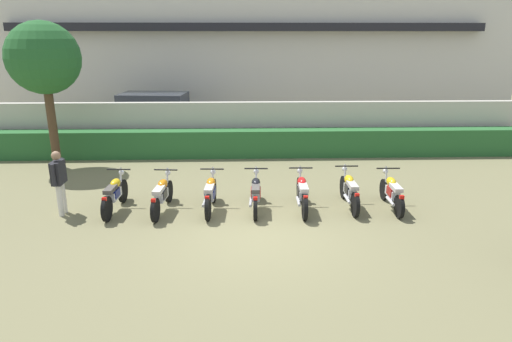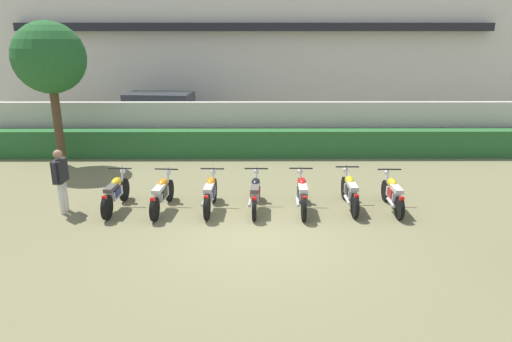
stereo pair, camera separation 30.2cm
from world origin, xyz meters
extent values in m
plane|color=olive|center=(0.00, 0.00, 0.00)|extent=(60.00, 60.00, 0.00)
cube|color=beige|center=(0.00, 15.53, 4.16)|extent=(25.73, 6.00, 8.32)
cube|color=black|center=(0.00, 12.28, 4.57)|extent=(21.61, 0.50, 0.36)
cube|color=#BCB7A8|center=(0.00, 7.36, 0.94)|extent=(24.45, 0.30, 1.87)
cube|color=#28602D|center=(0.00, 6.66, 0.49)|extent=(19.56, 0.70, 0.98)
cube|color=navy|center=(-3.85, 9.94, 0.74)|extent=(4.67, 2.32, 1.00)
cube|color=#2D333D|center=(-4.05, 9.96, 1.57)|extent=(2.87, 1.98, 0.65)
cylinder|color=black|center=(-2.18, 10.70, 0.34)|extent=(0.70, 0.29, 0.68)
cylinder|color=black|center=(-2.38, 8.86, 0.34)|extent=(0.70, 0.29, 0.68)
cylinder|color=black|center=(-5.32, 11.03, 0.34)|extent=(0.70, 0.29, 0.68)
cylinder|color=black|center=(-5.51, 9.19, 0.34)|extent=(0.70, 0.29, 0.68)
cylinder|color=#4C3823|center=(-6.50, 5.52, 1.37)|extent=(0.28, 0.28, 2.75)
sphere|color=#235B28|center=(-6.50, 5.52, 3.54)|extent=(2.26, 2.26, 2.26)
cylinder|color=black|center=(-3.48, 2.14, 0.30)|extent=(0.12, 0.61, 0.61)
cylinder|color=black|center=(-3.54, 0.87, 0.30)|extent=(0.12, 0.61, 0.61)
cube|color=silver|center=(-3.51, 1.45, 0.45)|extent=(0.23, 0.61, 0.22)
ellipsoid|color=yellow|center=(-3.50, 1.62, 0.68)|extent=(0.24, 0.45, 0.22)
cube|color=#4C4742|center=(-3.52, 1.22, 0.66)|extent=(0.22, 0.53, 0.10)
cube|color=red|center=(-3.54, 0.77, 0.58)|extent=(0.10, 0.08, 0.08)
cylinder|color=silver|center=(-3.48, 2.05, 0.62)|extent=(0.06, 0.23, 0.65)
cylinder|color=black|center=(-3.49, 1.96, 0.94)|extent=(0.60, 0.06, 0.04)
sphere|color=silver|center=(-3.48, 2.16, 0.80)|extent=(0.14, 0.14, 0.14)
cylinder|color=silver|center=(-3.64, 1.21, 0.32)|extent=(0.09, 0.55, 0.07)
cube|color=navy|center=(-3.51, 1.40, 0.50)|extent=(0.26, 0.37, 0.20)
cylinder|color=black|center=(-2.28, 2.11, 0.29)|extent=(0.14, 0.58, 0.58)
cylinder|color=black|center=(-2.39, 0.78, 0.29)|extent=(0.14, 0.58, 0.58)
cube|color=silver|center=(-2.34, 1.40, 0.44)|extent=(0.25, 0.61, 0.22)
ellipsoid|color=orange|center=(-2.33, 1.57, 0.67)|extent=(0.26, 0.46, 0.22)
cube|color=beige|center=(-2.36, 1.17, 0.65)|extent=(0.24, 0.53, 0.10)
cube|color=red|center=(-2.40, 0.68, 0.57)|extent=(0.11, 0.09, 0.08)
cylinder|color=silver|center=(-2.29, 2.02, 0.61)|extent=(0.07, 0.23, 0.65)
cylinder|color=black|center=(-2.30, 1.93, 0.93)|extent=(0.60, 0.09, 0.04)
sphere|color=silver|center=(-2.28, 2.13, 0.79)|extent=(0.14, 0.14, 0.14)
cylinder|color=silver|center=(-2.48, 1.16, 0.31)|extent=(0.12, 0.55, 0.07)
cube|color=black|center=(-2.34, 1.35, 0.49)|extent=(0.27, 0.38, 0.20)
cylinder|color=black|center=(-1.11, 2.06, 0.31)|extent=(0.12, 0.62, 0.62)
cylinder|color=black|center=(-1.17, 0.85, 0.31)|extent=(0.12, 0.62, 0.62)
cube|color=silver|center=(-1.14, 1.41, 0.46)|extent=(0.23, 0.61, 0.22)
ellipsoid|color=orange|center=(-1.13, 1.58, 0.69)|extent=(0.24, 0.45, 0.22)
cube|color=#B2ADA3|center=(-1.15, 1.18, 0.67)|extent=(0.23, 0.53, 0.10)
cube|color=red|center=(-1.17, 0.75, 0.59)|extent=(0.10, 0.08, 0.08)
cylinder|color=silver|center=(-1.11, 1.97, 0.63)|extent=(0.06, 0.23, 0.65)
cylinder|color=black|center=(-1.12, 1.88, 0.95)|extent=(0.60, 0.07, 0.04)
sphere|color=silver|center=(-1.11, 2.08, 0.81)|extent=(0.14, 0.14, 0.14)
cylinder|color=silver|center=(-1.27, 1.16, 0.33)|extent=(0.10, 0.55, 0.07)
cube|color=navy|center=(-1.14, 1.36, 0.51)|extent=(0.26, 0.37, 0.20)
cylinder|color=black|center=(0.02, 2.15, 0.29)|extent=(0.12, 0.58, 0.58)
cylinder|color=black|center=(-0.05, 0.83, 0.29)|extent=(0.12, 0.58, 0.58)
cube|color=silver|center=(-0.02, 1.44, 0.44)|extent=(0.23, 0.61, 0.22)
ellipsoid|color=black|center=(-0.01, 1.61, 0.67)|extent=(0.24, 0.45, 0.22)
cube|color=#4C4742|center=(-0.03, 1.21, 0.65)|extent=(0.22, 0.53, 0.10)
cube|color=red|center=(-0.05, 0.73, 0.57)|extent=(0.10, 0.08, 0.08)
cylinder|color=silver|center=(0.01, 2.06, 0.61)|extent=(0.06, 0.23, 0.65)
cylinder|color=black|center=(0.01, 1.97, 0.93)|extent=(0.60, 0.06, 0.04)
sphere|color=silver|center=(0.02, 2.17, 0.79)|extent=(0.14, 0.14, 0.14)
cylinder|color=silver|center=(-0.15, 1.19, 0.31)|extent=(0.10, 0.55, 0.07)
cube|color=#A51414|center=(-0.02, 1.39, 0.49)|extent=(0.26, 0.37, 0.20)
cylinder|color=black|center=(1.15, 2.08, 0.31)|extent=(0.11, 0.63, 0.63)
cylinder|color=black|center=(1.12, 0.79, 0.31)|extent=(0.11, 0.63, 0.63)
cube|color=silver|center=(1.14, 1.38, 0.46)|extent=(0.22, 0.60, 0.22)
ellipsoid|color=red|center=(1.14, 1.55, 0.69)|extent=(0.23, 0.45, 0.22)
cube|color=beige|center=(1.13, 1.15, 0.67)|extent=(0.21, 0.52, 0.10)
cube|color=red|center=(1.12, 0.69, 0.59)|extent=(0.10, 0.08, 0.08)
cylinder|color=silver|center=(1.15, 1.99, 0.63)|extent=(0.06, 0.23, 0.65)
cylinder|color=black|center=(1.15, 1.90, 0.95)|extent=(0.60, 0.05, 0.04)
sphere|color=silver|center=(1.15, 2.10, 0.81)|extent=(0.14, 0.14, 0.14)
cylinder|color=silver|center=(1.01, 1.14, 0.33)|extent=(0.08, 0.55, 0.07)
cube|color=black|center=(1.14, 1.33, 0.51)|extent=(0.25, 0.37, 0.20)
cylinder|color=black|center=(2.37, 2.24, 0.30)|extent=(0.09, 0.61, 0.61)
cylinder|color=black|center=(2.36, 0.94, 0.30)|extent=(0.09, 0.61, 0.61)
cube|color=silver|center=(2.37, 1.54, 0.45)|extent=(0.20, 0.60, 0.22)
ellipsoid|color=yellow|center=(2.37, 1.71, 0.68)|extent=(0.22, 0.44, 0.22)
cube|color=#B2ADA3|center=(2.36, 1.31, 0.66)|extent=(0.20, 0.52, 0.10)
cube|color=red|center=(2.36, 0.84, 0.58)|extent=(0.10, 0.08, 0.08)
cylinder|color=silver|center=(2.37, 2.15, 0.62)|extent=(0.05, 0.23, 0.65)
cylinder|color=black|center=(2.37, 2.06, 0.94)|extent=(0.60, 0.04, 0.04)
sphere|color=silver|center=(2.37, 2.26, 0.80)|extent=(0.14, 0.14, 0.14)
cylinder|color=silver|center=(2.24, 1.29, 0.32)|extent=(0.07, 0.55, 0.07)
cube|color=black|center=(2.37, 1.49, 0.50)|extent=(0.24, 0.36, 0.20)
cylinder|color=black|center=(3.42, 2.08, 0.28)|extent=(0.10, 0.56, 0.56)
cylinder|color=black|center=(3.40, 0.83, 0.28)|extent=(0.10, 0.56, 0.56)
cube|color=silver|center=(3.41, 1.41, 0.43)|extent=(0.21, 0.60, 0.22)
ellipsoid|color=yellow|center=(3.41, 1.58, 0.66)|extent=(0.23, 0.44, 0.22)
cube|color=beige|center=(3.40, 1.18, 0.64)|extent=(0.21, 0.52, 0.10)
cube|color=red|center=(3.40, 0.73, 0.56)|extent=(0.10, 0.08, 0.08)
cylinder|color=silver|center=(3.42, 1.99, 0.60)|extent=(0.05, 0.23, 0.65)
cylinder|color=black|center=(3.42, 1.90, 0.92)|extent=(0.60, 0.05, 0.04)
sphere|color=silver|center=(3.42, 2.10, 0.78)|extent=(0.14, 0.14, 0.14)
cylinder|color=silver|center=(3.28, 1.16, 0.30)|extent=(0.08, 0.55, 0.07)
cube|color=#A51414|center=(3.41, 1.36, 0.48)|extent=(0.25, 0.36, 0.20)
cylinder|color=silver|center=(-4.75, 1.43, 0.39)|extent=(0.13, 0.13, 0.79)
cylinder|color=silver|center=(-4.75, 1.23, 0.39)|extent=(0.13, 0.13, 0.79)
cube|color=#232328|center=(-4.75, 1.33, 1.07)|extent=(0.22, 0.46, 0.56)
cylinder|color=#232328|center=(-4.75, 1.61, 1.08)|extent=(0.09, 0.09, 0.53)
cylinder|color=#232328|center=(-4.75, 1.05, 1.08)|extent=(0.09, 0.09, 0.53)
sphere|color=#9E7556|center=(-4.75, 1.33, 1.48)|extent=(0.21, 0.21, 0.21)
camera|label=1|loc=(-0.36, -9.02, 4.19)|focal=31.40mm
camera|label=2|loc=(-0.06, -9.03, 4.19)|focal=31.40mm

